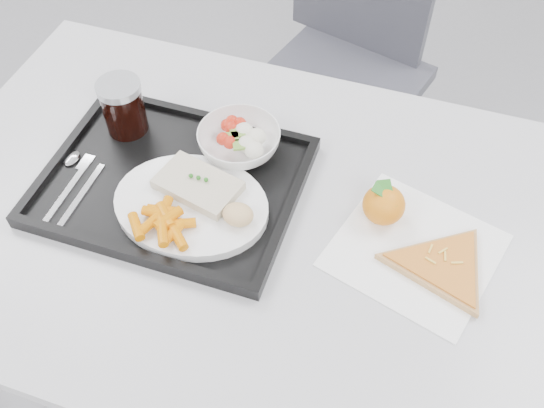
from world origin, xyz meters
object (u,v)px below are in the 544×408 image
at_px(chair, 348,44).
at_px(tangerine, 384,205).
at_px(tray, 173,182).
at_px(dinner_plate, 191,205).
at_px(table, 249,236).
at_px(cola_glass, 123,106).
at_px(pizza_slice, 443,266).
at_px(salad_bowl, 239,141).

distance_m(chair, tangerine, 0.81).
distance_m(chair, tray, 0.83).
bearing_deg(dinner_plate, table, 18.12).
distance_m(cola_glass, tangerine, 0.51).
bearing_deg(tangerine, dinner_plate, -162.80).
xyz_separation_m(dinner_plate, pizza_slice, (0.43, 0.02, -0.01)).
height_order(tangerine, pizza_slice, tangerine).
relative_size(chair, tangerine, 12.53).
relative_size(table, pizza_slice, 4.86).
bearing_deg(pizza_slice, cola_glass, 169.08).
bearing_deg(table, tray, 173.00).
distance_m(table, pizza_slice, 0.35).
xyz_separation_m(tray, tangerine, (0.37, 0.05, 0.03)).
bearing_deg(dinner_plate, pizza_slice, 3.11).
height_order(chair, tray, chair).
xyz_separation_m(tangerine, pizza_slice, (0.12, -0.07, -0.02)).
bearing_deg(pizza_slice, tray, 177.07).
relative_size(salad_bowl, pizza_slice, 0.62).
bearing_deg(table, pizza_slice, -1.11).
height_order(tray, cola_glass, cola_glass).
xyz_separation_m(table, tangerine, (0.22, 0.07, 0.10)).
distance_m(dinner_plate, pizza_slice, 0.43).
distance_m(table, tangerine, 0.25).
relative_size(chair, cola_glass, 8.61).
bearing_deg(tangerine, table, -163.17).
xyz_separation_m(dinner_plate, cola_glass, (-0.19, 0.14, 0.05)).
distance_m(chair, pizza_slice, 0.91).
bearing_deg(dinner_plate, chair, 83.98).
height_order(salad_bowl, cola_glass, cola_glass).
relative_size(chair, salad_bowl, 6.11).
relative_size(chair, pizza_slice, 3.77).
bearing_deg(tangerine, salad_bowl, 168.18).
bearing_deg(table, chair, 90.20).
bearing_deg(chair, dinner_plate, -96.02).
distance_m(tangerine, pizza_slice, 0.14).
xyz_separation_m(tray, cola_glass, (-0.14, 0.10, 0.06)).
distance_m(dinner_plate, tangerine, 0.33).
relative_size(tray, salad_bowl, 2.96).
xyz_separation_m(chair, tray, (-0.15, -0.79, 0.22)).
relative_size(tray, cola_glass, 4.17).
bearing_deg(salad_bowl, dinner_plate, -100.89).
bearing_deg(chair, pizza_slice, -67.35).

